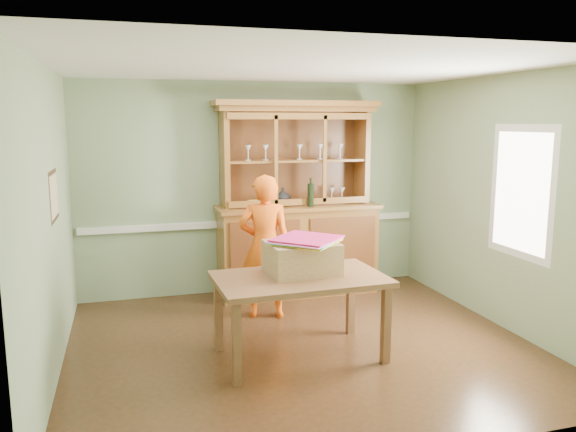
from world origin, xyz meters
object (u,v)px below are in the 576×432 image
object	(u,v)px
person	(265,247)
china_hutch	(297,227)
dining_table	(300,286)
cardboard_box	(302,258)

from	to	relation	value
person	china_hutch	bearing A→B (deg)	-110.83
china_hutch	person	distance (m)	1.00
dining_table	person	size ratio (longest dim) A/B	0.98
china_hutch	cardboard_box	world-z (taller)	china_hutch
cardboard_box	china_hutch	bearing A→B (deg)	74.33
china_hutch	cardboard_box	size ratio (longest dim) A/B	3.83
dining_table	person	distance (m)	1.18
china_hutch	dining_table	size ratio (longest dim) A/B	1.54
dining_table	cardboard_box	size ratio (longest dim) A/B	2.49
china_hutch	person	world-z (taller)	china_hutch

